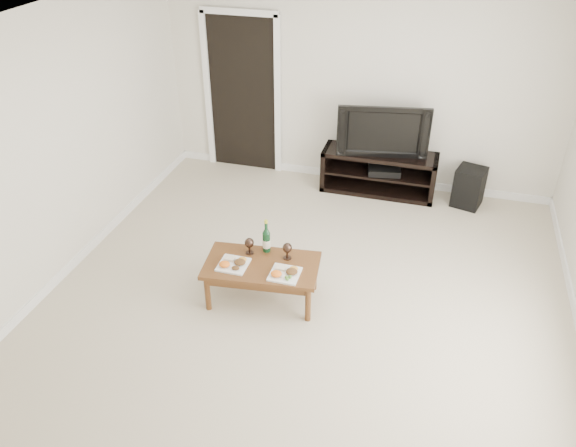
# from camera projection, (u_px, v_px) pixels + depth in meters

# --- Properties ---
(floor) EXTENTS (5.50, 5.50, 0.00)m
(floor) POSITION_uv_depth(u_px,v_px,m) (303.00, 308.00, 5.39)
(floor) COLOR #B9AF95
(floor) RESTS_ON ground
(back_wall) EXTENTS (5.00, 0.04, 2.60)m
(back_wall) POSITION_uv_depth(u_px,v_px,m) (361.00, 85.00, 6.94)
(back_wall) COLOR silver
(back_wall) RESTS_ON ground
(ceiling) EXTENTS (5.00, 5.50, 0.04)m
(ceiling) POSITION_uv_depth(u_px,v_px,m) (308.00, 27.00, 3.98)
(ceiling) COLOR white
(ceiling) RESTS_ON back_wall
(doorway) EXTENTS (0.90, 0.02, 2.05)m
(doorway) POSITION_uv_depth(u_px,v_px,m) (243.00, 96.00, 7.41)
(doorway) COLOR black
(doorway) RESTS_ON ground
(media_console) EXTENTS (1.44, 0.45, 0.55)m
(media_console) POSITION_uv_depth(u_px,v_px,m) (379.00, 172.00, 7.18)
(media_console) COLOR black
(media_console) RESTS_ON ground
(television) EXTENTS (1.12, 0.33, 0.64)m
(television) POSITION_uv_depth(u_px,v_px,m) (383.00, 129.00, 6.86)
(television) COLOR black
(television) RESTS_ON media_console
(av_receiver) EXTENTS (0.44, 0.36, 0.08)m
(av_receiver) POSITION_uv_depth(u_px,v_px,m) (384.00, 170.00, 7.13)
(av_receiver) COLOR black
(av_receiver) RESTS_ON media_console
(subwoofer) EXTENTS (0.41, 0.41, 0.50)m
(subwoofer) POSITION_uv_depth(u_px,v_px,m) (469.00, 187.00, 6.91)
(subwoofer) COLOR black
(subwoofer) RESTS_ON ground
(coffee_table) EXTENTS (1.13, 0.70, 0.42)m
(coffee_table) POSITION_uv_depth(u_px,v_px,m) (262.00, 281.00, 5.39)
(coffee_table) COLOR brown
(coffee_table) RESTS_ON ground
(plate_left) EXTENTS (0.27, 0.27, 0.07)m
(plate_left) POSITION_uv_depth(u_px,v_px,m) (233.00, 263.00, 5.24)
(plate_left) COLOR white
(plate_left) RESTS_ON coffee_table
(plate_right) EXTENTS (0.27, 0.27, 0.07)m
(plate_right) POSITION_uv_depth(u_px,v_px,m) (285.00, 272.00, 5.12)
(plate_right) COLOR white
(plate_right) RESTS_ON coffee_table
(wine_bottle) EXTENTS (0.07, 0.07, 0.35)m
(wine_bottle) POSITION_uv_depth(u_px,v_px,m) (266.00, 236.00, 5.37)
(wine_bottle) COLOR #0D3219
(wine_bottle) RESTS_ON coffee_table
(goblet_left) EXTENTS (0.09, 0.09, 0.17)m
(goblet_left) POSITION_uv_depth(u_px,v_px,m) (249.00, 246.00, 5.38)
(goblet_left) COLOR #33231B
(goblet_left) RESTS_ON coffee_table
(goblet_right) EXTENTS (0.09, 0.09, 0.17)m
(goblet_right) POSITION_uv_depth(u_px,v_px,m) (287.00, 251.00, 5.31)
(goblet_right) COLOR #33231B
(goblet_right) RESTS_ON coffee_table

